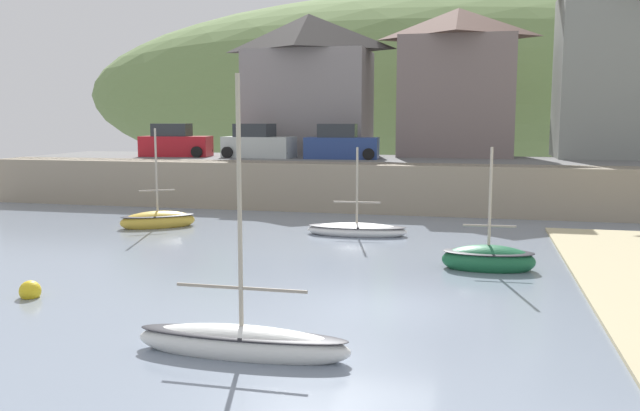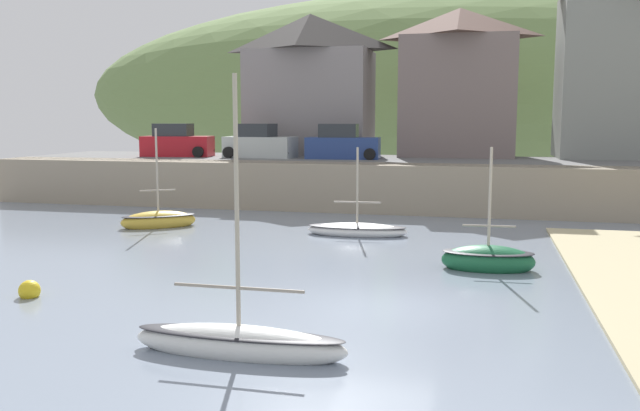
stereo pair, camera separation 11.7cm
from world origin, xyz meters
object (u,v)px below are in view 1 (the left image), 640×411
(waterfront_building_centre, at_px, (457,82))
(waterfront_building_right, at_px, (630,58))
(parked_car_by_wall, at_px, (258,144))
(sailboat_far_left, at_px, (357,230))
(parked_car_near_slipway, at_px, (175,143))
(sailboat_tall_mast, at_px, (158,220))
(parked_car_end_of_row, at_px, (341,144))
(waterfront_building_left, at_px, (309,83))
(dinghy_open_wooden, at_px, (242,342))
(motorboat_with_cabin, at_px, (488,259))
(mooring_buoy, at_px, (30,291))

(waterfront_building_centre, xyz_separation_m, waterfront_building_right, (9.57, -0.00, 1.19))
(parked_car_by_wall, bearing_deg, sailboat_far_left, -47.95)
(waterfront_building_right, xyz_separation_m, parked_car_near_slipway, (-25.82, -4.50, -4.82))
(waterfront_building_centre, height_order, parked_car_near_slipway, waterfront_building_centre)
(sailboat_tall_mast, xyz_separation_m, parked_car_near_slipway, (-4.20, 10.76, 2.91))
(parked_car_end_of_row, bearing_deg, waterfront_building_left, 119.84)
(waterfront_building_centre, height_order, sailboat_far_left, waterfront_building_centre)
(parked_car_end_of_row, bearing_deg, sailboat_tall_mast, -122.32)
(waterfront_building_left, relative_size, dinghy_open_wooden, 1.52)
(waterfront_building_centre, distance_m, motorboat_with_cabin, 21.41)
(waterfront_building_right, height_order, parked_car_end_of_row, waterfront_building_right)
(waterfront_building_right, bearing_deg, mooring_buoy, -126.57)
(parked_car_near_slipway, distance_m, parked_car_end_of_row, 10.08)
(sailboat_tall_mast, distance_m, mooring_buoy, 11.38)
(sailboat_far_left, relative_size, mooring_buoy, 7.32)
(parked_car_near_slipway, bearing_deg, waterfront_building_left, 25.52)
(waterfront_building_centre, height_order, mooring_buoy, waterfront_building_centre)
(waterfront_building_left, relative_size, motorboat_with_cabin, 2.15)
(motorboat_with_cabin, bearing_deg, dinghy_open_wooden, -120.67)
(sailboat_far_left, height_order, parked_car_near_slipway, parked_car_near_slipway)
(parked_car_near_slipway, relative_size, mooring_buoy, 7.61)
(motorboat_with_cabin, bearing_deg, waterfront_building_right, 66.91)
(parked_car_near_slipway, bearing_deg, waterfront_building_right, 3.02)
(dinghy_open_wooden, distance_m, sailboat_tall_mast, 16.61)
(waterfront_building_right, height_order, dinghy_open_wooden, waterfront_building_right)
(waterfront_building_left, bearing_deg, parked_car_by_wall, -113.03)
(sailboat_tall_mast, bearing_deg, waterfront_building_right, 0.62)
(waterfront_building_left, xyz_separation_m, parked_car_end_of_row, (2.98, -4.50, -3.63))
(dinghy_open_wooden, height_order, sailboat_far_left, dinghy_open_wooden)
(sailboat_tall_mast, bearing_deg, sailboat_far_left, -34.20)
(parked_car_near_slipway, height_order, parked_car_by_wall, same)
(waterfront_building_left, bearing_deg, dinghy_open_wooden, -78.41)
(waterfront_building_right, bearing_deg, sailboat_tall_mast, -144.77)
(motorboat_with_cabin, height_order, parked_car_by_wall, parked_car_by_wall)
(sailboat_tall_mast, xyz_separation_m, parked_car_by_wall, (0.98, 10.76, 2.91))
(parked_car_by_wall, bearing_deg, parked_car_end_of_row, 6.19)
(waterfront_building_right, distance_m, motorboat_with_cabin, 23.09)
(waterfront_building_centre, height_order, parked_car_end_of_row, waterfront_building_centre)
(parked_car_end_of_row, bearing_deg, sailboat_far_left, -78.83)
(waterfront_building_left, height_order, mooring_buoy, waterfront_building_left)
(sailboat_far_left, bearing_deg, waterfront_building_left, 108.48)
(waterfront_building_right, bearing_deg, parked_car_by_wall, -167.70)
(waterfront_building_right, height_order, mooring_buoy, waterfront_building_right)
(sailboat_tall_mast, bearing_deg, mooring_buoy, -114.61)
(dinghy_open_wooden, xyz_separation_m, sailboat_far_left, (-0.18, 14.09, -0.06))
(waterfront_building_centre, relative_size, sailboat_far_left, 2.12)
(waterfront_building_left, relative_size, sailboat_tall_mast, 1.95)
(parked_car_near_slipway, distance_m, mooring_buoy, 23.03)
(waterfront_building_right, relative_size, motorboat_with_cabin, 2.75)
(mooring_buoy, bearing_deg, sailboat_far_left, 59.14)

